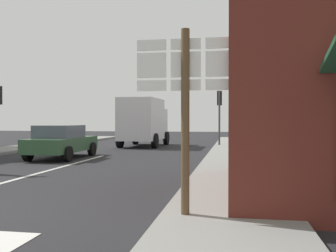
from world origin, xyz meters
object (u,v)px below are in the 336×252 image
object	(u,v)px
sedan_far	(61,141)
traffic_light_far_right	(219,106)
route_sign_post	(185,102)
delivery_truck	(144,121)

from	to	relation	value
sedan_far	traffic_light_far_right	bearing A→B (deg)	51.69
sedan_far	route_sign_post	world-z (taller)	route_sign_post
route_sign_post	delivery_truck	bearing A→B (deg)	105.76
delivery_truck	route_sign_post	size ratio (longest dim) A/B	1.58
delivery_truck	route_sign_post	distance (m)	18.25
route_sign_post	sedan_far	bearing A→B (deg)	125.41
delivery_truck	traffic_light_far_right	size ratio (longest dim) A/B	1.43
route_sign_post	traffic_light_far_right	size ratio (longest dim) A/B	0.91
sedan_far	traffic_light_far_right	world-z (taller)	traffic_light_far_right
sedan_far	route_sign_post	distance (m)	11.70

